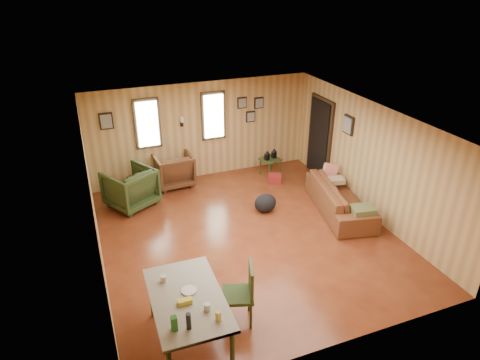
{
  "coord_description": "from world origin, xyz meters",
  "views": [
    {
      "loc": [
        -2.71,
        -6.59,
        4.76
      ],
      "look_at": [
        0.0,
        0.4,
        1.05
      ],
      "focal_mm": 32.0,
      "sensor_mm": 36.0,
      "label": 1
    }
  ],
  "objects_px": {
    "recliner_brown": "(173,168)",
    "recliner_green": "(130,186)",
    "sofa": "(341,193)",
    "side_table": "(270,158)",
    "dining_table": "(187,302)",
    "end_table": "(142,183)"
  },
  "relations": [
    {
      "from": "recliner_brown",
      "to": "side_table",
      "type": "height_order",
      "value": "recliner_brown"
    },
    {
      "from": "recliner_brown",
      "to": "end_table",
      "type": "xyz_separation_m",
      "value": [
        -0.82,
        -0.37,
        -0.08
      ]
    },
    {
      "from": "recliner_brown",
      "to": "side_table",
      "type": "distance_m",
      "value": 2.44
    },
    {
      "from": "recliner_brown",
      "to": "recliner_green",
      "type": "relative_size",
      "value": 0.93
    },
    {
      "from": "recliner_brown",
      "to": "end_table",
      "type": "relative_size",
      "value": 1.38
    },
    {
      "from": "recliner_green",
      "to": "dining_table",
      "type": "distance_m",
      "value": 4.29
    },
    {
      "from": "sofa",
      "to": "side_table",
      "type": "xyz_separation_m",
      "value": [
        -0.65,
        2.18,
        0.05
      ]
    },
    {
      "from": "recliner_brown",
      "to": "dining_table",
      "type": "xyz_separation_m",
      "value": [
        -0.94,
        -4.94,
        0.29
      ]
    },
    {
      "from": "end_table",
      "to": "dining_table",
      "type": "relative_size",
      "value": 0.4
    },
    {
      "from": "side_table",
      "to": "dining_table",
      "type": "height_order",
      "value": "dining_table"
    },
    {
      "from": "recliner_green",
      "to": "side_table",
      "type": "bearing_deg",
      "value": 155.21
    },
    {
      "from": "recliner_brown",
      "to": "recliner_green",
      "type": "distance_m",
      "value": 1.3
    },
    {
      "from": "side_table",
      "to": "dining_table",
      "type": "xyz_separation_m",
      "value": [
        -3.35,
        -4.57,
        0.26
      ]
    },
    {
      "from": "end_table",
      "to": "side_table",
      "type": "height_order",
      "value": "side_table"
    },
    {
      "from": "recliner_green",
      "to": "sofa",
      "type": "bearing_deg",
      "value": 126.1
    },
    {
      "from": "end_table",
      "to": "dining_table",
      "type": "xyz_separation_m",
      "value": [
        -0.13,
        -4.58,
        0.38
      ]
    },
    {
      "from": "sofa",
      "to": "recliner_brown",
      "type": "relative_size",
      "value": 2.49
    },
    {
      "from": "end_table",
      "to": "dining_table",
      "type": "distance_m",
      "value": 4.59
    },
    {
      "from": "recliner_brown",
      "to": "side_table",
      "type": "xyz_separation_m",
      "value": [
        2.41,
        -0.37,
        0.04
      ]
    },
    {
      "from": "recliner_green",
      "to": "dining_table",
      "type": "height_order",
      "value": "dining_table"
    },
    {
      "from": "sofa",
      "to": "recliner_brown",
      "type": "bearing_deg",
      "value": 62.65
    },
    {
      "from": "sofa",
      "to": "dining_table",
      "type": "bearing_deg",
      "value": 133.33
    }
  ]
}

